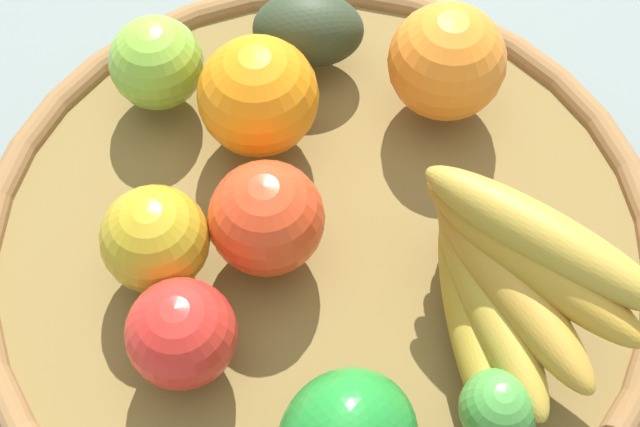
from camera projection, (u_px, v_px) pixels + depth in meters
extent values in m
plane|color=slate|center=(320.00, 255.00, 0.65)|extent=(2.40, 2.40, 0.00)
cylinder|color=brown|center=(320.00, 246.00, 0.64)|extent=(0.45, 0.45, 0.02)
torus|color=olive|center=(320.00, 238.00, 0.63)|extent=(0.46, 0.46, 0.02)
sphere|color=#46933D|center=(498.00, 408.00, 0.54)|extent=(0.06, 0.06, 0.05)
sphere|color=orange|center=(447.00, 62.00, 0.65)|extent=(0.11, 0.11, 0.08)
sphere|color=red|center=(182.00, 334.00, 0.55)|extent=(0.08, 0.08, 0.07)
ellipsoid|color=#AA8F2C|center=(473.00, 315.00, 0.57)|extent=(0.04, 0.16, 0.03)
ellipsoid|color=#AE9231|center=(490.00, 301.00, 0.56)|extent=(0.07, 0.16, 0.03)
ellipsoid|color=#B2852F|center=(510.00, 283.00, 0.55)|extent=(0.10, 0.15, 0.03)
ellipsoid|color=#B5872A|center=(531.00, 258.00, 0.54)|extent=(0.13, 0.14, 0.03)
ellipsoid|color=#B19034|center=(543.00, 237.00, 0.53)|extent=(0.14, 0.12, 0.03)
ellipsoid|color=#2E3925|center=(306.00, 30.00, 0.68)|extent=(0.08, 0.06, 0.05)
sphere|color=orange|center=(258.00, 96.00, 0.63)|extent=(0.11, 0.11, 0.08)
sphere|color=#B1931F|center=(155.00, 239.00, 0.58)|extent=(0.08, 0.08, 0.07)
sphere|color=red|center=(266.00, 218.00, 0.59)|extent=(0.09, 0.09, 0.07)
sphere|color=#7FB738|center=(156.00, 63.00, 0.66)|extent=(0.09, 0.09, 0.07)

